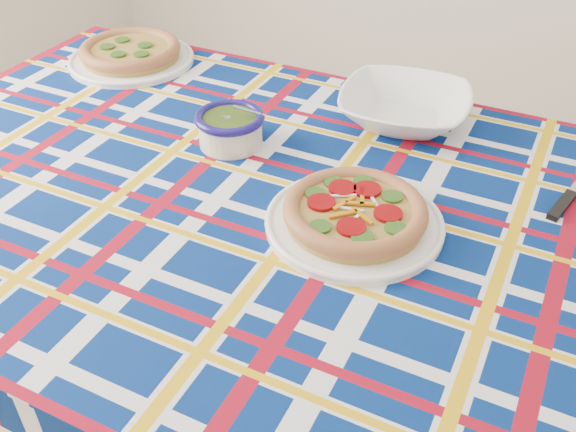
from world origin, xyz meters
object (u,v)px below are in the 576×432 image
at_px(pesto_bowl, 230,126).
at_px(serving_bowl, 404,107).
at_px(main_focaccia_plate, 355,212).
at_px(dining_table, 271,232).

bearing_deg(pesto_bowl, serving_bowl, 38.08).
relative_size(main_focaccia_plate, pesto_bowl, 2.21).
distance_m(main_focaccia_plate, pesto_bowl, 0.38).
height_order(dining_table, serving_bowl, serving_bowl).
distance_m(dining_table, main_focaccia_plate, 0.21).
bearing_deg(main_focaccia_plate, serving_bowl, 93.21).
bearing_deg(serving_bowl, dining_table, -111.27).
bearing_deg(dining_table, pesto_bowl, 140.39).
distance_m(main_focaccia_plate, serving_bowl, 0.41).
relative_size(dining_table, serving_bowl, 6.20).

